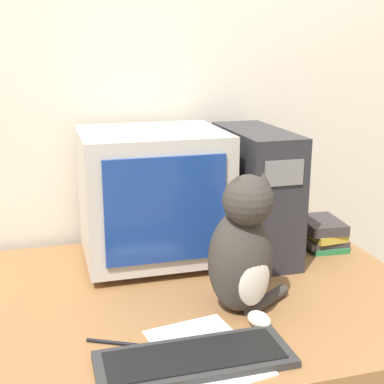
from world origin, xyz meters
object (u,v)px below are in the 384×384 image
crt_monitor (153,195)px  cat (243,252)px  pen (117,343)px  computer_tower (255,192)px  book_stack (321,233)px  keyboard (194,359)px

crt_monitor → cat: (0.15, -0.42, -0.05)m
pen → crt_monitor: bearing=68.6°
computer_tower → book_stack: computer_tower is taller
keyboard → pen: bearing=142.3°
computer_tower → book_stack: 0.30m
crt_monitor → computer_tower: crt_monitor is taller
cat → book_stack: bearing=30.0°
crt_monitor → computer_tower: (0.35, -0.03, -0.01)m
crt_monitor → book_stack: (0.60, -0.04, -0.17)m
crt_monitor → computer_tower: size_ratio=1.05×
computer_tower → keyboard: size_ratio=0.97×
computer_tower → book_stack: (0.25, -0.02, -0.16)m
cat → pen: bearing=-177.6°
pen → book_stack: bearing=29.8°
book_stack → keyboard: bearing=-137.6°
crt_monitor → cat: crt_monitor is taller
crt_monitor → computer_tower: bearing=-4.4°
keyboard → book_stack: (0.63, 0.58, 0.04)m
keyboard → book_stack: 0.85m
computer_tower → pen: size_ratio=3.07×
cat → crt_monitor: bearing=100.0°
computer_tower → pen: bearing=-139.0°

